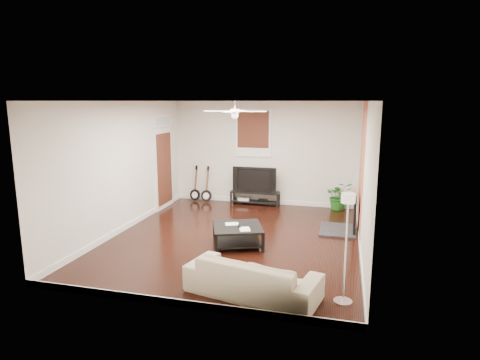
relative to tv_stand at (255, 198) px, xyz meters
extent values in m
cube|color=black|center=(0.19, -2.78, -0.19)|extent=(5.00, 6.00, 0.01)
cube|color=white|center=(0.19, -2.78, 2.61)|extent=(5.00, 6.00, 0.01)
cube|color=silver|center=(0.19, 0.22, 1.21)|extent=(5.00, 0.01, 2.80)
cube|color=silver|center=(0.19, -5.78, 1.21)|extent=(5.00, 0.01, 2.80)
cube|color=silver|center=(-2.31, -2.78, 1.21)|extent=(0.01, 6.00, 2.80)
cube|color=silver|center=(2.69, -2.78, 1.21)|extent=(0.01, 6.00, 2.80)
cube|color=#B35439|center=(2.68, -1.78, 1.21)|extent=(0.02, 2.20, 2.80)
cube|color=black|center=(2.39, -1.78, 0.27)|extent=(0.80, 1.10, 0.92)
cube|color=#401C11|center=(-0.11, 0.19, 1.76)|extent=(1.00, 0.06, 1.30)
cube|color=white|center=(-2.27, -0.88, 1.06)|extent=(0.08, 1.00, 2.50)
cube|color=black|center=(0.00, 0.00, 0.00)|extent=(1.33, 0.35, 0.37)
imported|color=black|center=(0.00, 0.02, 0.53)|extent=(1.19, 0.16, 0.68)
cube|color=black|center=(0.35, -3.19, 0.01)|extent=(1.20, 1.20, 0.39)
imported|color=tan|center=(1.10, -5.16, 0.10)|extent=(2.07, 1.18, 0.57)
imported|color=#1D611B|center=(2.23, 0.04, 0.19)|extent=(0.77, 0.70, 0.75)
camera|label=1|loc=(2.32, -10.55, 2.61)|focal=30.37mm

